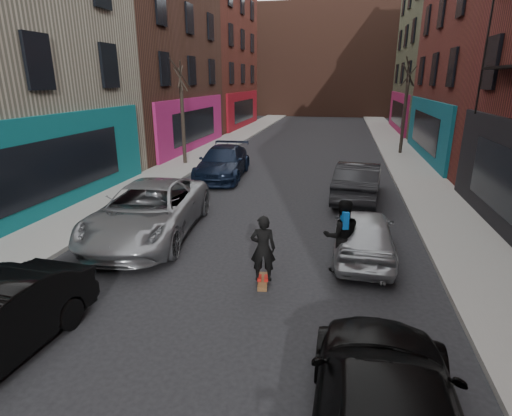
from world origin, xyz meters
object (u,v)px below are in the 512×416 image
at_px(parked_right_far, 364,233).
at_px(parked_right_end, 358,181).
at_px(skateboarder, 263,248).
at_px(pedestrian, 341,236).
at_px(skateboard, 263,281).
at_px(parked_left_far, 149,211).
at_px(tree_right_far, 406,98).
at_px(tree_left_far, 182,104).
at_px(parked_left_end, 223,162).

xyz_separation_m(parked_right_far, parked_right_end, (0.00, 5.63, 0.10)).
height_order(skateboarder, pedestrian, pedestrian).
xyz_separation_m(parked_right_far, skateboard, (-2.38, -2.10, -0.62)).
bearing_deg(parked_right_far, pedestrian, 60.34).
bearing_deg(parked_right_end, parked_left_far, 46.63).
distance_m(tree_right_far, pedestrian, 18.20).
bearing_deg(skateboard, parked_left_far, 141.60).
distance_m(tree_right_far, skateboarder, 19.65).
height_order(parked_right_end, skateboarder, skateboarder).
bearing_deg(skateboard, skateboarder, 0.00).
bearing_deg(skateboarder, tree_left_far, -69.71).
xyz_separation_m(skateboard, pedestrian, (1.77, 1.07, 0.90)).
xyz_separation_m(tree_left_far, skateboarder, (7.02, -12.72, -2.47)).
height_order(parked_left_far, parked_right_end, parked_left_far).
relative_size(parked_right_end, skateboard, 5.84).
distance_m(parked_left_end, parked_right_end, 6.87).
bearing_deg(parked_right_far, parked_left_end, -50.89).
distance_m(parked_left_far, parked_right_end, 8.39).
height_order(tree_right_far, parked_left_far, tree_right_far).
xyz_separation_m(tree_left_far, pedestrian, (8.79, -11.65, -2.43)).
bearing_deg(skateboard, parked_right_end, 64.27).
distance_m(parked_left_end, parked_right_far, 10.35).
bearing_deg(parked_right_far, skateboarder, 42.32).
height_order(parked_left_end, parked_right_end, parked_right_end).
distance_m(tree_left_far, parked_left_end, 4.69).
bearing_deg(tree_left_far, tree_right_far, 25.82).
relative_size(tree_left_far, skateboard, 8.12).
xyz_separation_m(tree_right_far, skateboard, (-5.38, -18.72, -3.48)).
xyz_separation_m(tree_left_far, parked_left_far, (3.00, -10.41, -2.57)).
bearing_deg(parked_left_end, pedestrian, -62.37).
xyz_separation_m(tree_left_far, parked_right_far, (9.40, -10.61, -2.71)).
xyz_separation_m(skateboard, skateboarder, (0.00, 0.00, 0.86)).
relative_size(parked_left_far, parked_right_far, 1.48).
bearing_deg(parked_right_end, pedestrian, 91.06).
height_order(tree_left_far, tree_right_far, tree_right_far).
bearing_deg(skateboarder, parked_left_end, -77.17).
bearing_deg(tree_left_far, pedestrian, -52.97).
relative_size(parked_left_end, parked_right_far, 1.32).
bearing_deg(tree_right_far, skateboard, -106.05).
xyz_separation_m(tree_right_far, parked_left_far, (-9.40, -16.41, -2.72)).
height_order(tree_left_far, parked_left_end, tree_left_far).
xyz_separation_m(parked_right_end, pedestrian, (-0.61, -6.67, 0.18)).
height_order(parked_left_end, pedestrian, pedestrian).
xyz_separation_m(parked_left_far, skateboarder, (4.02, -2.30, 0.09)).
bearing_deg(parked_left_far, tree_left_far, 99.77).
relative_size(parked_left_end, pedestrian, 2.77).
xyz_separation_m(parked_left_end, parked_right_end, (6.40, -2.50, 0.01)).
height_order(parked_right_far, pedestrian, pedestrian).
relative_size(parked_left_far, skateboard, 7.33).
bearing_deg(parked_right_end, parked_right_far, 96.31).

